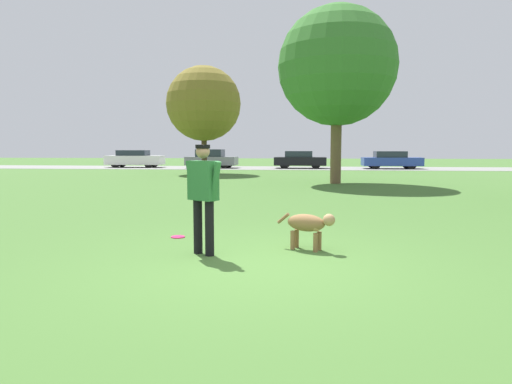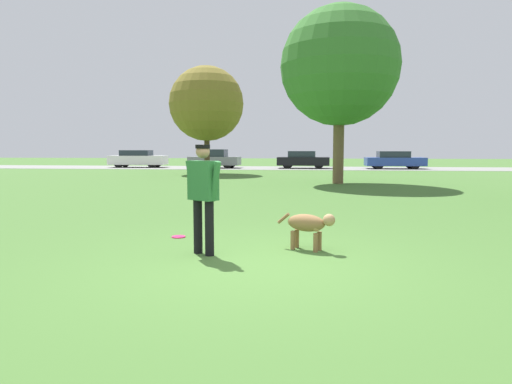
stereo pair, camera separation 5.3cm
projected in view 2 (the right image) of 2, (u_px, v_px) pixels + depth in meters
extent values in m
plane|color=#426B2D|center=(253.00, 264.00, 6.08)|extent=(120.00, 120.00, 0.00)
cube|color=gray|center=(297.00, 168.00, 34.40)|extent=(120.00, 6.00, 0.01)
cylinder|color=black|center=(209.00, 228.00, 6.54)|extent=(0.18, 0.18, 0.80)
cylinder|color=black|center=(198.00, 226.00, 6.69)|extent=(0.18, 0.18, 0.80)
cube|color=#2D7038|center=(203.00, 180.00, 6.55)|extent=(0.48, 0.42, 0.57)
cylinder|color=#2D7038|center=(215.00, 181.00, 6.40)|extent=(0.22, 0.19, 0.57)
cylinder|color=#2D7038|center=(191.00, 180.00, 6.71)|extent=(0.22, 0.19, 0.57)
sphere|color=#A87A5B|center=(203.00, 151.00, 6.51)|extent=(0.28, 0.28, 0.20)
cylinder|color=black|center=(203.00, 147.00, 6.51)|extent=(0.29, 0.29, 0.05)
ellipsoid|color=olive|center=(306.00, 223.00, 6.91)|extent=(0.66, 0.49, 0.26)
ellipsoid|color=tan|center=(316.00, 227.00, 6.83)|extent=(0.21, 0.23, 0.14)
sphere|color=tan|center=(329.00, 220.00, 6.72)|extent=(0.24, 0.24, 0.18)
cylinder|color=olive|center=(319.00, 241.00, 6.90)|extent=(0.09, 0.09, 0.28)
cylinder|color=olive|center=(316.00, 243.00, 6.78)|extent=(0.09, 0.09, 0.28)
cylinder|color=olive|center=(297.00, 238.00, 7.09)|extent=(0.09, 0.09, 0.28)
cylinder|color=olive|center=(293.00, 240.00, 6.97)|extent=(0.09, 0.09, 0.28)
cylinder|color=olive|center=(284.00, 218.00, 7.10)|extent=(0.21, 0.13, 0.19)
cylinder|color=#E52366|center=(179.00, 237.00, 7.92)|extent=(0.24, 0.24, 0.02)
torus|color=#E52366|center=(179.00, 237.00, 7.92)|extent=(0.24, 0.24, 0.02)
cylinder|color=#4C3826|center=(207.00, 153.00, 27.10)|extent=(0.32, 0.32, 2.49)
sphere|color=olive|center=(207.00, 104.00, 26.82)|extent=(4.39, 4.39, 4.39)
cylinder|color=brown|center=(338.00, 148.00, 19.68)|extent=(0.46, 0.46, 3.11)
sphere|color=#38752D|center=(340.00, 66.00, 19.34)|extent=(5.06, 5.06, 5.06)
cube|color=white|center=(138.00, 160.00, 35.75)|extent=(4.44, 1.85, 0.70)
cube|color=#232D38|center=(136.00, 153.00, 35.70)|extent=(2.33, 1.54, 0.42)
cylinder|color=black|center=(157.00, 163.00, 36.40)|extent=(0.66, 0.22, 0.65)
cylinder|color=black|center=(152.00, 164.00, 34.96)|extent=(0.66, 0.22, 0.65)
cylinder|color=black|center=(125.00, 163.00, 36.59)|extent=(0.66, 0.22, 0.65)
cylinder|color=black|center=(119.00, 164.00, 35.15)|extent=(0.66, 0.22, 0.65)
cube|color=slate|center=(215.00, 161.00, 34.75)|extent=(3.85, 1.94, 0.64)
cube|color=#232D38|center=(213.00, 153.00, 34.70)|extent=(2.02, 1.64, 0.56)
cylinder|color=black|center=(231.00, 163.00, 35.40)|extent=(0.66, 0.22, 0.65)
cylinder|color=black|center=(227.00, 164.00, 33.82)|extent=(0.66, 0.22, 0.65)
cylinder|color=black|center=(203.00, 163.00, 35.71)|extent=(0.66, 0.22, 0.65)
cylinder|color=black|center=(197.00, 164.00, 34.13)|extent=(0.66, 0.22, 0.65)
cube|color=black|center=(303.00, 161.00, 34.10)|extent=(3.90, 1.98, 0.61)
cube|color=#232D38|center=(302.00, 154.00, 34.06)|extent=(2.05, 1.66, 0.45)
cylinder|color=black|center=(319.00, 164.00, 34.73)|extent=(0.67, 0.22, 0.67)
cylinder|color=black|center=(319.00, 164.00, 33.16)|extent=(0.67, 0.22, 0.67)
cylinder|color=black|center=(289.00, 163.00, 35.07)|extent=(0.67, 0.22, 0.67)
cylinder|color=black|center=(287.00, 164.00, 33.50)|extent=(0.67, 0.22, 0.67)
cube|color=#284293|center=(395.00, 162.00, 33.36)|extent=(4.25, 1.84, 0.61)
cube|color=#232D38|center=(393.00, 154.00, 33.32)|extent=(2.22, 1.56, 0.46)
cylinder|color=black|center=(410.00, 164.00, 34.02)|extent=(0.65, 0.21, 0.65)
cylinder|color=black|center=(415.00, 165.00, 32.51)|extent=(0.65, 0.21, 0.65)
cylinder|color=black|center=(375.00, 164.00, 34.25)|extent=(0.65, 0.21, 0.65)
cylinder|color=black|center=(379.00, 165.00, 32.74)|extent=(0.65, 0.21, 0.65)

